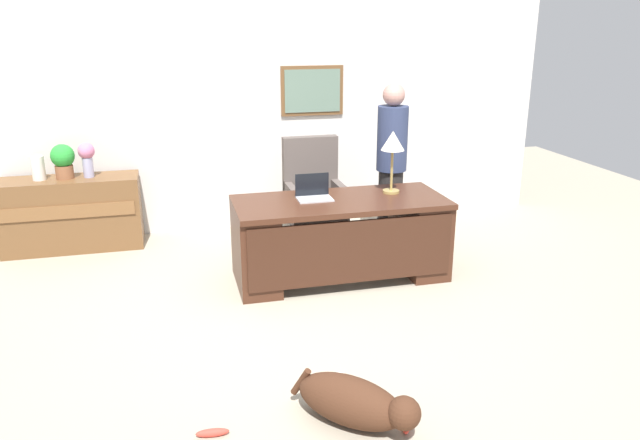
% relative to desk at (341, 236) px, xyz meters
% --- Properties ---
extents(ground_plane, '(12.00, 12.00, 0.00)m').
position_rel_desk_xyz_m(ground_plane, '(-0.50, -0.76, -0.42)').
color(ground_plane, '#9E937F').
extents(back_wall, '(7.00, 0.16, 2.70)m').
position_rel_desk_xyz_m(back_wall, '(-0.50, 1.84, 0.93)').
color(back_wall, silver).
rests_on(back_wall, ground_plane).
extents(desk, '(1.96, 0.84, 0.77)m').
position_rel_desk_xyz_m(desk, '(0.00, 0.00, 0.00)').
color(desk, '#422316').
rests_on(desk, ground_plane).
extents(credenza, '(1.42, 0.50, 0.77)m').
position_rel_desk_xyz_m(credenza, '(-2.55, 1.49, -0.04)').
color(credenza, brown).
rests_on(credenza, ground_plane).
extents(armchair, '(0.60, 0.59, 1.15)m').
position_rel_desk_xyz_m(armchair, '(-0.01, 1.02, 0.08)').
color(armchair, '#564C47').
rests_on(armchair, ground_plane).
extents(person_standing, '(0.32, 0.32, 1.73)m').
position_rel_desk_xyz_m(person_standing, '(0.78, 0.78, 0.48)').
color(person_standing, '#262323').
rests_on(person_standing, ground_plane).
extents(dog_lying, '(0.71, 0.71, 0.30)m').
position_rel_desk_xyz_m(dog_lying, '(-0.54, -2.18, -0.27)').
color(dog_lying, '#472819').
rests_on(dog_lying, ground_plane).
extents(laptop, '(0.32, 0.22, 0.22)m').
position_rel_desk_xyz_m(laptop, '(-0.23, 0.13, 0.40)').
color(laptop, '#B2B5BA').
rests_on(laptop, desk).
extents(desk_lamp, '(0.22, 0.22, 0.59)m').
position_rel_desk_xyz_m(desk_lamp, '(0.54, 0.15, 0.81)').
color(desk_lamp, '#9E8447').
rests_on(desk_lamp, desk).
extents(vase_with_flowers, '(0.17, 0.17, 0.36)m').
position_rel_desk_xyz_m(vase_with_flowers, '(-2.33, 1.49, 0.57)').
color(vase_with_flowers, '#A0A0C3').
rests_on(vase_with_flowers, credenza).
extents(vase_empty, '(0.13, 0.13, 0.25)m').
position_rel_desk_xyz_m(vase_empty, '(-2.82, 1.49, 0.48)').
color(vase_empty, silver).
rests_on(vase_empty, credenza).
extents(potted_plant, '(0.24, 0.24, 0.36)m').
position_rel_desk_xyz_m(potted_plant, '(-2.57, 1.49, 0.55)').
color(potted_plant, brown).
rests_on(potted_plant, credenza).
extents(dog_toy_ball, '(0.07, 0.07, 0.07)m').
position_rel_desk_xyz_m(dog_toy_ball, '(-0.49, -1.69, -0.39)').
color(dog_toy_ball, beige).
rests_on(dog_toy_ball, ground_plane).
extents(dog_toy_bone, '(0.11, 0.18, 0.05)m').
position_rel_desk_xyz_m(dog_toy_bone, '(-0.25, -2.29, -0.40)').
color(dog_toy_bone, '#E53F33').
rests_on(dog_toy_bone, ground_plane).
extents(dog_toy_plush, '(0.20, 0.07, 0.05)m').
position_rel_desk_xyz_m(dog_toy_plush, '(-1.39, -2.08, -0.40)').
color(dog_toy_plush, '#E53F33').
rests_on(dog_toy_plush, ground_plane).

